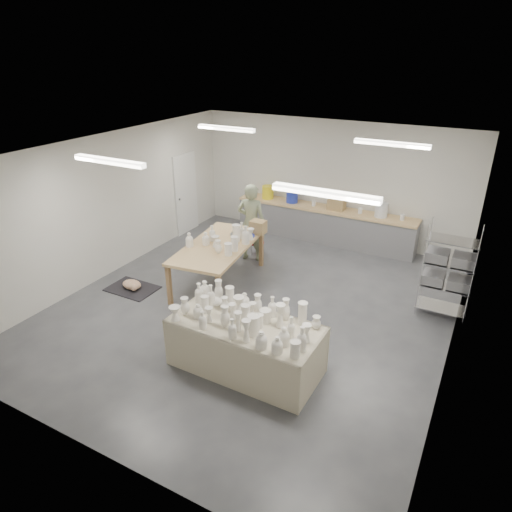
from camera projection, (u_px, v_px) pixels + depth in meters
The scene contains 9 objects.
room at pixel (252, 203), 8.09m from camera, with size 8.00×8.02×3.00m.
back_counter at pixel (323, 223), 11.58m from camera, with size 4.60×0.60×1.24m.
wire_shelf at pixel (448, 270), 8.20m from camera, with size 0.88×0.48×1.80m.
drying_table at pixel (246, 343), 6.98m from camera, with size 2.31×1.12×1.19m.
work_table at pixel (224, 244), 9.36m from camera, with size 1.48×2.51×1.27m.
rug at pixel (132, 289), 9.45m from camera, with size 1.00×0.70×0.02m, color black.
cat at pixel (132, 285), 9.39m from camera, with size 0.50×0.43×0.18m.
potter at pixel (251, 222), 10.42m from camera, with size 0.66×0.44×1.82m, color gray.
red_stool at pixel (257, 243), 10.90m from camera, with size 0.36×0.36×0.33m.
Camera 1 is at (3.62, -6.69, 4.61)m, focal length 32.00 mm.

